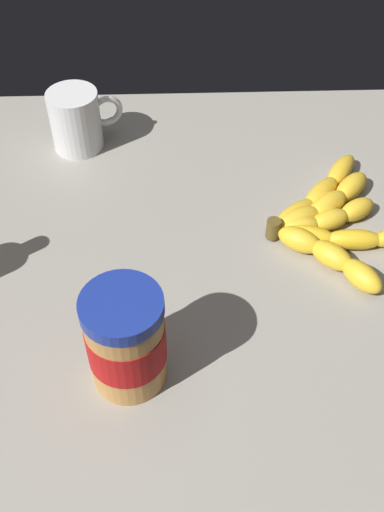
{
  "coord_description": "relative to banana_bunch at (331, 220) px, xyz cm",
  "views": [
    {
      "loc": [
        -1.64,
        -59.0,
        61.93
      ],
      "look_at": [
        0.13,
        -4.92,
        3.03
      ],
      "focal_mm": 42.58,
      "sensor_mm": 36.0,
      "label": 1
    }
  ],
  "objects": [
    {
      "name": "banana_bunch",
      "position": [
        0.0,
        0.0,
        0.0
      ],
      "size": [
        22.7,
        29.53,
        3.34
      ],
      "color": "yellow",
      "rests_on": "ground_plane"
    },
    {
      "name": "ground_plane",
      "position": [
        -20.24,
        -2.68,
        -3.58
      ],
      "size": [
        84.79,
        77.25,
        4.03
      ],
      "primitive_type": "cube",
      "color": "gray"
    },
    {
      "name": "coffee_mug",
      "position": [
        -37.72,
        20.88,
        3.42
      ],
      "size": [
        11.71,
        8.14,
        9.92
      ],
      "color": "silver",
      "rests_on": "ground_plane"
    },
    {
      "name": "peanut_butter_jar",
      "position": [
        -27.88,
        -23.31,
        5.17
      ],
      "size": [
        8.93,
        8.93,
        13.54
      ],
      "color": "#BF8442",
      "rests_on": "ground_plane"
    }
  ]
}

